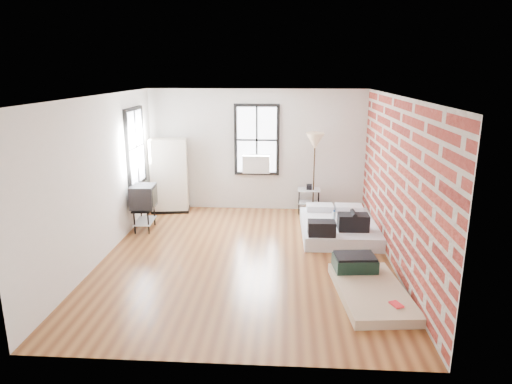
# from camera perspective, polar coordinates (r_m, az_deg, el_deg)

# --- Properties ---
(ground) EXTENTS (6.00, 6.00, 0.00)m
(ground) POSITION_cam_1_polar(r_m,az_deg,el_deg) (8.12, -1.25, -8.24)
(ground) COLOR brown
(ground) RESTS_ON ground
(room_shell) EXTENTS (5.02, 6.02, 2.80)m
(room_shell) POSITION_cam_1_polar(r_m,az_deg,el_deg) (7.94, 0.57, 4.36)
(room_shell) COLOR silver
(room_shell) RESTS_ON ground
(mattress_main) EXTENTS (1.49, 2.00, 0.63)m
(mattress_main) POSITION_cam_1_polar(r_m,az_deg,el_deg) (9.31, 10.25, -4.24)
(mattress_main) COLOR white
(mattress_main) RESTS_ON ground
(mattress_bare) EXTENTS (1.11, 1.86, 0.38)m
(mattress_bare) POSITION_cam_1_polar(r_m,az_deg,el_deg) (7.12, 13.74, -11.18)
(mattress_bare) COLOR #BEAD89
(mattress_bare) RESTS_ON ground
(wardrobe) EXTENTS (0.92, 0.61, 1.70)m
(wardrobe) POSITION_cam_1_polar(r_m,az_deg,el_deg) (10.69, -10.78, 2.01)
(wardrobe) COLOR black
(wardrobe) RESTS_ON ground
(side_table) EXTENTS (0.52, 0.43, 0.67)m
(side_table) POSITION_cam_1_polar(r_m,az_deg,el_deg) (10.53, 6.63, -0.24)
(side_table) COLOR black
(side_table) RESTS_ON ground
(floor_lamp) EXTENTS (0.40, 0.40, 1.86)m
(floor_lamp) POSITION_cam_1_polar(r_m,az_deg,el_deg) (10.23, 7.37, 5.90)
(floor_lamp) COLOR black
(floor_lamp) RESTS_ON ground
(tv_stand) EXTENTS (0.50, 0.69, 0.94)m
(tv_stand) POSITION_cam_1_polar(r_m,az_deg,el_deg) (9.58, -13.87, -0.75)
(tv_stand) COLOR black
(tv_stand) RESTS_ON ground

